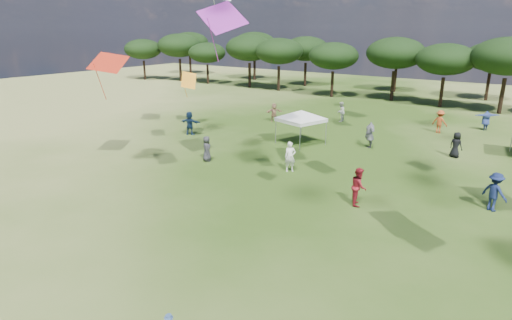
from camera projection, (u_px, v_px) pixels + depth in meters
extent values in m
cylinder|color=black|center=(144.00, 70.00, 71.11)|extent=(0.35, 0.35, 3.09)
ellipsoid|color=black|center=(143.00, 49.00, 70.10)|extent=(6.01, 6.01, 3.24)
cylinder|color=black|center=(180.00, 70.00, 69.20)|extent=(0.40, 0.40, 3.51)
ellipsoid|color=black|center=(179.00, 45.00, 68.05)|extent=(6.82, 6.82, 3.68)
cylinder|color=black|center=(208.00, 74.00, 66.05)|extent=(0.33, 0.33, 2.92)
ellipsoid|color=black|center=(207.00, 53.00, 65.10)|extent=(5.67, 5.67, 3.06)
cylinder|color=black|center=(250.00, 75.00, 61.76)|extent=(0.40, 0.40, 3.49)
ellipsoid|color=black|center=(249.00, 48.00, 60.61)|extent=(6.79, 6.79, 3.66)
cylinder|color=black|center=(279.00, 78.00, 58.73)|extent=(0.38, 0.38, 3.32)
ellipsoid|color=black|center=(279.00, 51.00, 57.64)|extent=(6.44, 6.44, 3.47)
cylinder|color=black|center=(332.00, 84.00, 53.55)|extent=(0.36, 0.36, 3.14)
ellipsoid|color=black|center=(334.00, 56.00, 52.52)|extent=(6.11, 6.11, 3.29)
cylinder|color=black|center=(392.00, 86.00, 50.75)|extent=(0.40, 0.40, 3.46)
ellipsoid|color=black|center=(396.00, 53.00, 49.61)|extent=(6.73, 6.73, 3.63)
cylinder|color=black|center=(442.00, 92.00, 46.65)|extent=(0.37, 0.37, 3.21)
ellipsoid|color=black|center=(446.00, 59.00, 45.60)|extent=(6.24, 6.24, 3.36)
cylinder|color=black|center=(502.00, 96.00, 43.03)|extent=(0.41, 0.41, 3.56)
ellipsoid|color=black|center=(509.00, 56.00, 41.86)|extent=(6.91, 6.91, 3.73)
cylinder|color=black|center=(190.00, 64.00, 79.34)|extent=(0.41, 0.41, 3.56)
ellipsoid|color=black|center=(189.00, 43.00, 78.18)|extent=(6.92, 6.92, 3.73)
cylinder|color=black|center=(255.00, 69.00, 70.95)|extent=(0.41, 0.41, 3.62)
ellipsoid|color=black|center=(255.00, 44.00, 69.77)|extent=(7.03, 7.03, 3.79)
cylinder|color=black|center=(305.00, 74.00, 63.53)|extent=(0.39, 0.39, 3.37)
ellipsoid|color=black|center=(306.00, 49.00, 62.43)|extent=(6.54, 6.54, 3.53)
cylinder|color=black|center=(395.00, 80.00, 57.81)|extent=(0.36, 0.36, 3.11)
ellipsoid|color=black|center=(398.00, 54.00, 56.79)|extent=(6.05, 6.05, 3.26)
cylinder|color=black|center=(488.00, 87.00, 50.92)|extent=(0.37, 0.37, 3.20)
ellipsoid|color=black|center=(492.00, 57.00, 49.87)|extent=(6.21, 6.21, 3.35)
cylinder|color=gray|center=(276.00, 131.00, 32.23)|extent=(0.06, 0.06, 1.89)
cylinder|color=gray|center=(300.00, 138.00, 30.23)|extent=(0.06, 0.06, 1.89)
cylinder|color=gray|center=(301.00, 126.00, 33.78)|extent=(0.06, 0.06, 1.89)
cylinder|color=gray|center=(326.00, 132.00, 31.78)|extent=(0.06, 0.06, 1.89)
cube|color=white|center=(301.00, 120.00, 31.74)|extent=(3.50, 3.50, 0.25)
pyramid|color=white|center=(301.00, 110.00, 31.52)|extent=(5.49, 5.49, 0.60)
cylinder|color=gray|center=(512.00, 136.00, 29.93)|extent=(0.06, 0.06, 2.25)
cylinder|color=white|center=(169.00, 319.00, 12.46)|extent=(0.14, 0.24, 0.14)
sphere|color=#E0B293|center=(169.00, 318.00, 12.26)|extent=(0.16, 0.16, 0.16)
cone|color=#456DA2|center=(169.00, 317.00, 12.25)|extent=(0.27, 0.27, 0.03)
cylinder|color=#456DA2|center=(168.00, 316.00, 12.24)|extent=(0.17, 0.17, 0.07)
imported|color=navy|center=(190.00, 123.00, 34.74)|extent=(1.85, 0.93, 1.91)
imported|color=#16214D|center=(495.00, 192.00, 20.27)|extent=(1.42, 1.19, 1.91)
imported|color=#323137|center=(207.00, 149.00, 27.91)|extent=(0.91, 0.98, 1.67)
imported|color=#4E4E53|center=(370.00, 135.00, 30.96)|extent=(1.64, 2.38, 1.91)
imported|color=maroon|center=(359.00, 186.00, 20.97)|extent=(1.03, 1.14, 1.91)
imported|color=black|center=(456.00, 145.00, 28.68)|extent=(0.99, 0.81, 1.74)
imported|color=#A5421B|center=(440.00, 122.00, 35.28)|extent=(1.35, 0.93, 1.91)
imported|color=white|center=(290.00, 157.00, 25.88)|extent=(0.80, 0.78, 1.85)
imported|color=silver|center=(341.00, 112.00, 39.66)|extent=(0.77, 0.95, 1.83)
imported|color=navy|center=(486.00, 121.00, 36.24)|extent=(2.03, 1.66, 1.69)
imported|color=#956851|center=(274.00, 112.00, 39.70)|extent=(1.40, 1.56, 1.72)
plane|color=orange|center=(189.00, 80.00, 37.20)|extent=(1.58, 2.04, 1.60)
plane|color=red|center=(109.00, 62.00, 24.83)|extent=(2.98, 3.12, 1.17)
plane|color=purple|center=(222.00, 17.00, 22.22)|extent=(3.26, 2.80, 1.96)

